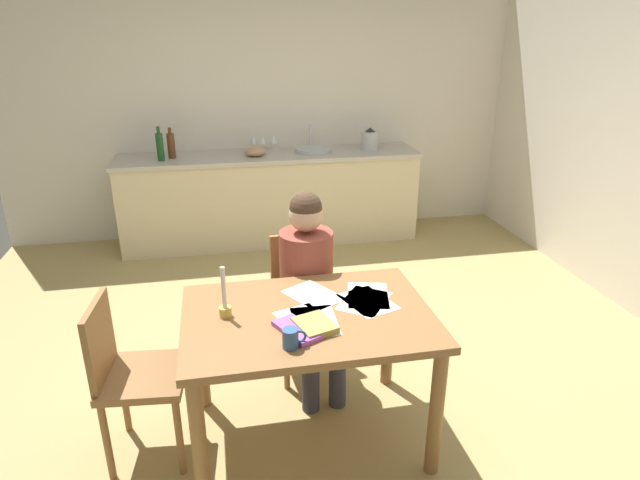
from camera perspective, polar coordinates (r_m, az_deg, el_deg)
name	(u,v)px	position (r m, az deg, el deg)	size (l,w,h in m)	color
ground_plane	(311,363)	(3.67, -0.97, -12.92)	(5.20, 5.20, 0.04)	tan
wall_back	(264,107)	(5.65, -5.93, 13.84)	(5.20, 0.12, 2.60)	silver
kitchen_counter	(271,197)	(5.48, -5.21, 4.52)	(2.95, 0.64, 0.90)	beige
dining_table	(308,333)	(2.73, -1.28, -9.87)	(1.23, 0.86, 0.75)	olive
chair_at_table	(304,297)	(3.40, -1.74, -6.05)	(0.43, 0.43, 0.87)	olive
person_seated	(309,279)	(3.18, -1.14, -4.17)	(0.35, 0.61, 1.19)	brown
chair_side_empty	(131,372)	(2.87, -19.39, -13.08)	(0.44, 0.44, 0.87)	olive
coffee_mug	(291,338)	(2.40, -3.07, -10.35)	(0.11, 0.07, 0.09)	#33598C
candlestick	(225,303)	(2.66, -10.06, -6.60)	(0.06, 0.06, 0.26)	gold
book_magazine	(297,330)	(2.52, -2.47, -9.50)	(0.12, 0.25, 0.02)	#AC53BA
book_cookery	(315,326)	(2.54, -0.57, -9.06)	(0.16, 0.19, 0.03)	#A5904A
paper_letter	(368,301)	(2.80, 5.08, -6.50)	(0.21, 0.30, 0.00)	white
paper_bill	(305,321)	(2.62, -1.62, -8.56)	(0.21, 0.30, 0.00)	white
paper_envelope	(364,301)	(2.80, 4.72, -6.45)	(0.21, 0.30, 0.00)	white
paper_receipt	(315,321)	(2.61, -0.56, -8.60)	(0.21, 0.30, 0.00)	white
paper_notice	(313,295)	(2.85, -0.72, -5.86)	(0.21, 0.30, 0.00)	white
paper_flyer	(368,295)	(2.86, 5.11, -5.86)	(0.21, 0.30, 0.00)	white
sink_unit	(313,149)	(5.43, -0.73, 9.58)	(0.36, 0.36, 0.24)	#B2B7BC
bottle_oil	(160,146)	(5.25, -16.60, 9.50)	(0.07, 0.07, 0.32)	#194C23
bottle_vinegar	(171,145)	(5.32, -15.50, 9.65)	(0.07, 0.07, 0.29)	#593319
mixing_bowl	(255,151)	(5.28, -6.90, 9.33)	(0.21, 0.21, 0.09)	tan
stovetop_kettle	(370,140)	(5.54, 5.31, 10.54)	(0.18, 0.18, 0.22)	#B7BABF
wine_glass_near_sink	(273,139)	(5.50, -4.97, 10.57)	(0.07, 0.07, 0.15)	silver
wine_glass_by_kettle	(262,140)	(5.49, -6.12, 10.51)	(0.07, 0.07, 0.15)	silver
wine_glass_back_left	(253,140)	(5.48, -7.07, 10.45)	(0.07, 0.07, 0.15)	silver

